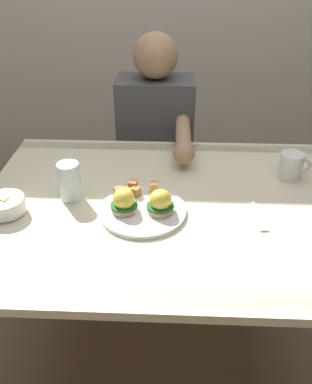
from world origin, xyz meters
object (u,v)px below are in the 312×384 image
water_glass_near (70,183)px  fork (259,218)px  eggs_benedict_plate (142,206)px  diner_person (156,145)px  fruit_bowl (5,206)px  coffee_mug (292,165)px  dining_table (164,229)px

water_glass_near → fork: bearing=-8.2°
eggs_benedict_plate → diner_person: size_ratio=0.24×
fruit_bowl → water_glass_near: bearing=27.5°
water_glass_near → diner_person: diner_person is taller
coffee_mug → fork: bearing=-121.0°
fruit_bowl → fork: size_ratio=0.77×
eggs_benedict_plate → fruit_bowl: (-0.42, -0.02, 0.00)m
coffee_mug → eggs_benedict_plate: bearing=-155.2°
dining_table → fruit_bowl: 0.51m
coffee_mug → water_glass_near: (-0.74, -0.16, 0.01)m
fruit_bowl → fork: fruit_bowl is taller
fork → water_glass_near: (-0.59, 0.09, 0.05)m
eggs_benedict_plate → fork: bearing=-2.2°
diner_person → water_glass_near: bearing=-113.1°
fork → diner_person: (-0.34, 0.67, -0.09)m
fruit_bowl → fork: 0.77m
coffee_mug → water_glass_near: size_ratio=0.87×
dining_table → fruit_bowl: fruit_bowl is taller
fruit_bowl → coffee_mug: bearing=15.6°
dining_table → diner_person: (-0.05, 0.60, 0.02)m
coffee_mug → water_glass_near: bearing=-167.6°
eggs_benedict_plate → water_glass_near: water_glass_near is taller
eggs_benedict_plate → coffee_mug: coffee_mug is taller
fruit_bowl → water_glass_near: 0.21m
water_glass_near → diner_person: bearing=66.9°
water_glass_near → dining_table: bearing=-2.6°
dining_table → water_glass_near: water_glass_near is taller
dining_table → fork: 0.32m
eggs_benedict_plate → fork: eggs_benedict_plate is taller
fruit_bowl → diner_person: diner_person is taller
dining_table → fork: bearing=-13.9°
diner_person → dining_table: bearing=-85.1°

